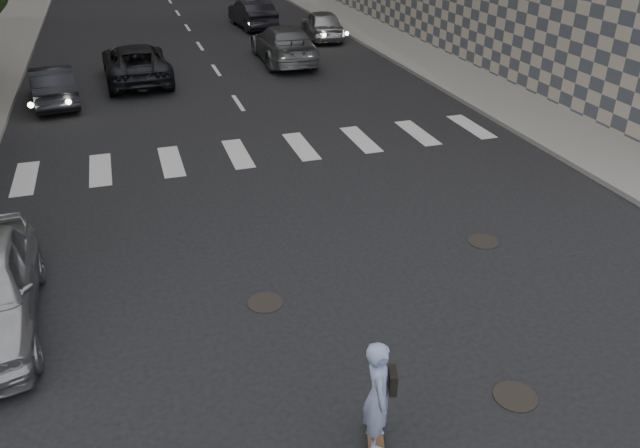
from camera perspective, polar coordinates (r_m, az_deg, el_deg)
The scene contains 11 objects.
ground at distance 11.88m, azimuth 5.87°, elevation -8.69°, with size 160.00×160.00×0.00m, color black.
sidewalk_right at distance 34.80m, azimuth 15.41°, elevation 15.75°, with size 13.00×80.00×0.15m, color gray.
manhole_a at distance 10.73m, azimuth 17.42°, elevation -14.81°, with size 0.70×0.70×0.02m, color black.
manhole_b at distance 12.28m, azimuth -5.04°, elevation -7.16°, with size 0.70×0.70×0.02m, color black.
manhole_c at distance 14.72m, azimuth 14.69°, elevation -1.55°, with size 0.70×0.70×0.02m, color black.
skateboarder at distance 8.93m, azimuth 5.40°, elevation -15.32°, with size 0.61×0.97×1.87m.
traffic_car_a at distance 25.60m, azimuth -23.23°, elevation 11.62°, with size 1.49×4.26×1.40m, color black.
traffic_car_b at distance 29.77m, azimuth -3.33°, elevation 16.13°, with size 2.30×5.65×1.64m, color #5B5E63.
traffic_car_c at distance 27.59m, azimuth -16.49°, elevation 13.94°, with size 2.52×5.46×1.52m, color black.
traffic_car_d at distance 34.69m, azimuth 0.19°, elevation 17.81°, with size 1.77×4.40×1.50m, color #A5A6AC.
traffic_car_e at distance 37.77m, azimuth -6.21°, elevation 18.59°, with size 1.67×4.78×1.58m, color black.
Camera 1 is at (-4.02, -8.60, 7.14)m, focal length 35.00 mm.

